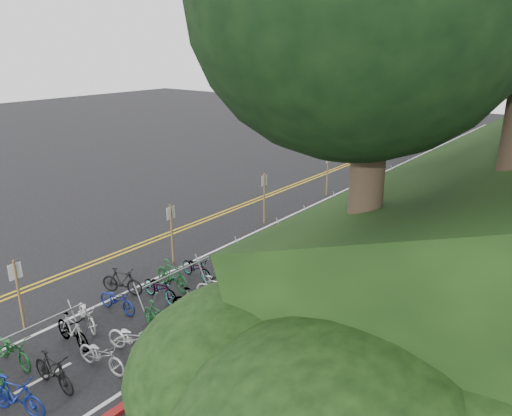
{
  "coord_description": "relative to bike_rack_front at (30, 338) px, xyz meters",
  "views": [
    {
      "loc": [
        14.24,
        -7.29,
        8.36
      ],
      "look_at": [
        1.26,
        9.5,
        1.3
      ],
      "focal_mm": 35.0,
      "sensor_mm": 36.0,
      "label": 1
    }
  ],
  "objects": [
    {
      "name": "bike_racks_rest",
      "position": [
        0.51,
        14.91,
        -0.05
      ],
      "size": [
        1.14,
        23.0,
        1.17
      ],
      "color": "#A0A2A6",
      "rests_on": "ground"
    },
    {
      "name": "road_markings",
      "position": [
        -1.86,
        12.01,
        -0.91
      ],
      "size": [
        7.47,
        80.0,
        0.01
      ],
      "color": "gold",
      "rests_on": "ground"
    },
    {
      "name": "bike_rack_front",
      "position": [
        0.0,
        0.0,
        0.0
      ],
      "size": [
        1.17,
        3.27,
        1.23
      ],
      "color": "#A0A2A6",
      "rests_on": "ground"
    },
    {
      "name": "red_curb",
      "position": [
        3.21,
        13.91,
        -0.86
      ],
      "size": [
        0.25,
        28.0,
        0.1
      ],
      "primitive_type": "cube",
      "color": "maroon",
      "rests_on": "ground"
    },
    {
      "name": "signposts_rest",
      "position": [
        -1.89,
        15.91,
        0.52
      ],
      "size": [
        0.08,
        18.4,
        2.5
      ],
      "color": "brown",
      "rests_on": "ground"
    },
    {
      "name": "ground",
      "position": [
        -2.49,
        1.91,
        -0.91
      ],
      "size": [
        120.0,
        120.0,
        0.0
      ],
      "primitive_type": "plane",
      "color": "black",
      "rests_on": "ground"
    },
    {
      "name": "bike_front",
      "position": [
        -1.51,
        4.14,
        -0.43
      ],
      "size": [
        0.95,
        1.66,
        0.96
      ],
      "primitive_type": "imported",
      "rotation": [
        0.0,
        0.0,
        1.91
      ],
      "color": "black",
      "rests_on": "ground"
    },
    {
      "name": "signpost_near",
      "position": [
        -2.01,
        0.82,
        0.42
      ],
      "size": [
        0.08,
        0.4,
        2.32
      ],
      "color": "brown",
      "rests_on": "ground"
    },
    {
      "name": "bike_valet",
      "position": [
        0.56,
        2.72,
        -0.43
      ],
      "size": [
        3.42,
        9.48,
        1.09
      ],
      "color": "#144C1E",
      "rests_on": "ground"
    }
  ]
}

